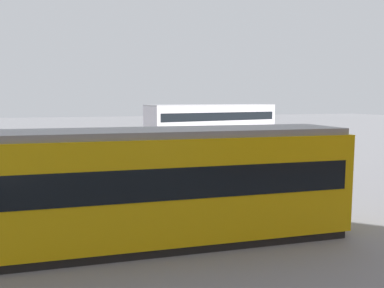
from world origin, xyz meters
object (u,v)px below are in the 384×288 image
at_px(pedestrian_near_railing, 170,161).
at_px(pedestrian_crossing, 259,166).
at_px(double_decker_bus, 212,131).
at_px(info_sign, 86,157).
at_px(tram_yellow, 102,187).

height_order(pedestrian_near_railing, pedestrian_crossing, pedestrian_crossing).
relative_size(double_decker_bus, pedestrian_crossing, 6.07).
height_order(double_decker_bus, pedestrian_near_railing, double_decker_bus).
distance_m(pedestrian_near_railing, info_sign, 5.60).
distance_m(double_decker_bus, tram_yellow, 18.88).
distance_m(tram_yellow, pedestrian_near_railing, 11.13).
height_order(double_decker_bus, pedestrian_crossing, double_decker_bus).
xyz_separation_m(tram_yellow, info_sign, (0.15, -7.27, -0.11)).
bearing_deg(info_sign, double_decker_bus, -137.01).
xyz_separation_m(pedestrian_near_railing, pedestrian_crossing, (-3.61, 4.06, 0.15)).
distance_m(double_decker_bus, pedestrian_near_railing, 8.01).
bearing_deg(pedestrian_near_railing, double_decker_bus, -128.30).
bearing_deg(tram_yellow, pedestrian_crossing, -143.82).
height_order(double_decker_bus, tram_yellow, double_decker_bus).
distance_m(tram_yellow, info_sign, 7.27).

